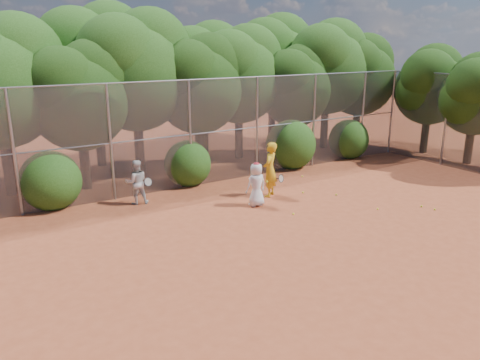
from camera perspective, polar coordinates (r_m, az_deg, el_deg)
ground at (r=13.84m, az=9.09°, el=-6.23°), size 80.00×80.00×0.00m
fence_back at (r=17.97m, az=-3.56°, el=6.00°), size 20.05×0.09×4.03m
fence_side at (r=22.61m, az=23.80°, el=6.78°), size 0.09×6.09×4.03m
tree_2 at (r=17.94m, az=-19.01°, el=10.09°), size 3.99×3.47×5.47m
tree_3 at (r=19.56m, az=-12.62°, el=13.40°), size 4.89×4.26×6.70m
tree_4 at (r=20.03m, az=-5.05°, el=11.95°), size 4.19×3.64×5.73m
tree_5 at (r=21.94m, az=-0.07°, el=13.15°), size 4.51×3.92×6.17m
tree_6 at (r=22.60m, az=6.80°, el=11.66°), size 3.86×3.36×5.29m
tree_7 at (r=24.64m, az=10.66°, el=13.76°), size 4.77×4.14×6.53m
tree_8 at (r=25.84m, az=14.42°, el=12.61°), size 4.25×3.70×5.82m
tree_10 at (r=21.35m, az=-17.32°, el=13.91°), size 5.15×4.48×7.06m
tree_11 at (r=22.83m, az=-4.45°, el=13.51°), size 4.64×4.03×6.35m
tree_12 at (r=25.71m, az=4.10°, el=14.61°), size 5.02×4.37×6.88m
tree_13 at (r=24.80m, az=22.23°, el=10.99°), size 3.86×3.36×5.29m
tree_14 at (r=23.27m, az=26.87°, el=9.60°), size 3.61×3.14×4.94m
bush_0 at (r=16.61m, az=-22.13°, el=0.22°), size 2.00×2.00×2.00m
bush_1 at (r=18.08m, az=-6.40°, el=2.26°), size 1.80×1.80×1.80m
bush_2 at (r=20.63m, az=6.21°, el=4.59°), size 2.20×2.20×2.20m
bush_3 at (r=22.95m, az=13.13°, el=5.06°), size 1.90×1.90×1.90m
player_yellow at (r=16.54m, az=3.68°, el=1.27°), size 0.93×0.81×1.96m
player_teen at (r=15.56m, az=2.00°, el=-0.54°), size 0.72×0.47×1.51m
player_white at (r=16.14m, az=-12.51°, el=-0.26°), size 0.88×0.74×1.52m
ball_0 at (r=17.17m, az=11.66°, el=-1.75°), size 0.07×0.07×0.07m
ball_1 at (r=17.22m, az=7.69°, el=-1.50°), size 0.07×0.07×0.07m
ball_2 at (r=16.03m, az=16.43°, el=-3.40°), size 0.07×0.07×0.07m
ball_3 at (r=16.76m, az=21.25°, el=-3.00°), size 0.07×0.07×0.07m
ball_4 at (r=15.04m, az=6.52°, el=-4.12°), size 0.07×0.07×0.07m
ball_5 at (r=19.29m, az=7.60°, el=0.45°), size 0.07×0.07×0.07m
ball_6 at (r=16.62m, az=22.65°, el=-3.32°), size 0.07×0.07×0.07m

